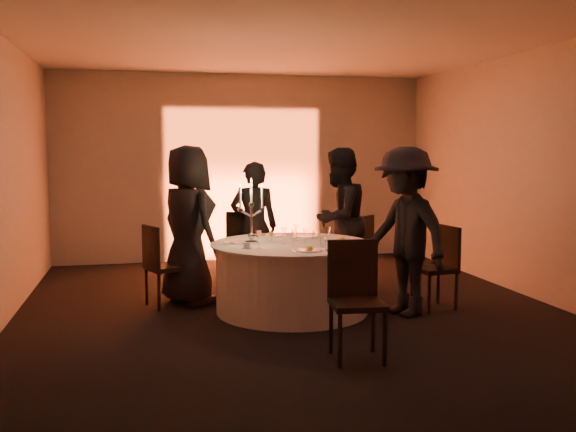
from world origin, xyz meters
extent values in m
plane|color=black|center=(0.00, 0.00, 0.00)|extent=(7.00, 7.00, 0.00)
plane|color=silver|center=(0.00, 0.00, 3.00)|extent=(7.00, 7.00, 0.00)
plane|color=#A7A29B|center=(0.00, 3.50, 1.50)|extent=(7.00, 0.00, 7.00)
plane|color=#A7A29B|center=(0.00, -3.50, 1.50)|extent=(7.00, 0.00, 7.00)
plane|color=#A7A29B|center=(3.00, 0.00, 1.50)|extent=(0.00, 7.00, 7.00)
cube|color=black|center=(0.00, 3.20, 0.05)|extent=(0.25, 0.12, 0.10)
cylinder|color=black|center=(0.00, 0.00, 0.01)|extent=(0.60, 0.60, 0.03)
cylinder|color=black|center=(0.00, 0.00, 0.38)|extent=(0.20, 0.20, 0.75)
cylinder|color=white|center=(0.00, 0.00, 0.38)|extent=(1.68, 1.68, 0.75)
cylinder|color=white|center=(0.00, 0.00, 0.76)|extent=(1.80, 1.80, 0.02)
cube|color=black|center=(-1.35, 0.55, 0.45)|extent=(0.54, 0.54, 0.05)
cube|color=black|center=(-1.52, 0.48, 0.71)|extent=(0.19, 0.40, 0.47)
cylinder|color=black|center=(-1.12, 0.46, 0.22)|extent=(0.04, 0.04, 0.44)
cylinder|color=black|center=(-1.25, 0.78, 0.22)|extent=(0.04, 0.04, 0.44)
cylinder|color=black|center=(-1.45, 0.32, 0.22)|extent=(0.04, 0.04, 0.44)
cylinder|color=black|center=(-1.58, 0.65, 0.22)|extent=(0.04, 0.04, 0.44)
cube|color=black|center=(-0.29, 1.70, 0.47)|extent=(0.50, 0.50, 0.05)
cube|color=black|center=(-0.32, 1.51, 0.74)|extent=(0.43, 0.11, 0.49)
cylinder|color=black|center=(-0.08, 1.85, 0.23)|extent=(0.04, 0.04, 0.46)
cylinder|color=black|center=(-0.44, 1.91, 0.23)|extent=(0.04, 0.04, 0.46)
cylinder|color=black|center=(-0.14, 1.49, 0.23)|extent=(0.04, 0.04, 0.46)
cylinder|color=black|center=(-0.50, 1.55, 0.23)|extent=(0.04, 0.04, 0.46)
cube|color=black|center=(1.15, 1.29, 0.44)|extent=(0.57, 0.57, 0.05)
cube|color=black|center=(1.27, 1.16, 0.69)|extent=(0.33, 0.30, 0.46)
cylinder|color=black|center=(1.17, 1.54, 0.22)|extent=(0.04, 0.04, 0.43)
cylinder|color=black|center=(0.91, 1.31, 0.22)|extent=(0.04, 0.04, 0.43)
cylinder|color=black|center=(1.40, 1.28, 0.22)|extent=(0.04, 0.04, 0.43)
cylinder|color=black|center=(1.14, 1.05, 0.22)|extent=(0.04, 0.04, 0.43)
cube|color=black|center=(1.60, -0.22, 0.45)|extent=(0.46, 0.46, 0.05)
cube|color=black|center=(1.79, -0.20, 0.70)|extent=(0.10, 0.41, 0.47)
cylinder|color=black|center=(1.41, -0.07, 0.22)|extent=(0.04, 0.04, 0.44)
cylinder|color=black|center=(1.45, -0.42, 0.22)|extent=(0.04, 0.04, 0.44)
cylinder|color=black|center=(1.75, -0.03, 0.22)|extent=(0.04, 0.04, 0.44)
cylinder|color=black|center=(1.80, -0.37, 0.22)|extent=(0.04, 0.04, 0.44)
cube|color=black|center=(0.17, -1.73, 0.49)|extent=(0.49, 0.49, 0.05)
cube|color=black|center=(0.19, -1.53, 0.76)|extent=(0.45, 0.08, 0.51)
cylinder|color=black|center=(-0.04, -1.90, 0.24)|extent=(0.04, 0.04, 0.48)
cylinder|color=black|center=(0.34, -1.94, 0.24)|extent=(0.04, 0.04, 0.48)
cylinder|color=black|center=(0.00, -1.52, 0.24)|extent=(0.04, 0.04, 0.48)
cylinder|color=black|center=(0.38, -1.56, 0.24)|extent=(0.04, 0.04, 0.48)
imported|color=black|center=(-1.09, 0.62, 0.92)|extent=(0.96, 1.08, 1.85)
imported|color=black|center=(-0.22, 1.18, 0.82)|extent=(0.66, 0.50, 1.65)
imported|color=black|center=(0.84, 0.95, 0.91)|extent=(1.12, 1.10, 1.82)
imported|color=black|center=(1.16, -0.41, 0.92)|extent=(1.03, 1.34, 1.83)
cylinder|color=white|center=(-0.54, 0.13, 0.78)|extent=(0.26, 0.26, 0.01)
cube|color=silver|center=(-0.71, 0.13, 0.78)|extent=(0.01, 0.17, 0.01)
cube|color=silver|center=(-0.37, 0.13, 0.78)|extent=(0.02, 0.17, 0.01)
cylinder|color=white|center=(-0.12, 0.61, 0.78)|extent=(0.28, 0.28, 0.01)
cube|color=silver|center=(-0.29, 0.61, 0.78)|extent=(0.02, 0.17, 0.01)
cube|color=silver|center=(0.05, 0.61, 0.78)|extent=(0.01, 0.17, 0.01)
sphere|color=yellow|center=(-0.12, 0.61, 0.82)|extent=(0.07, 0.07, 0.07)
cylinder|color=white|center=(0.29, 0.45, 0.78)|extent=(0.28, 0.28, 0.01)
cube|color=silver|center=(0.12, 0.45, 0.78)|extent=(0.02, 0.17, 0.01)
cube|color=silver|center=(0.46, 0.45, 0.78)|extent=(0.02, 0.17, 0.01)
cylinder|color=white|center=(0.57, -0.02, 0.78)|extent=(0.25, 0.25, 0.01)
cube|color=silver|center=(0.40, -0.02, 0.78)|extent=(0.02, 0.17, 0.01)
cube|color=silver|center=(0.74, -0.02, 0.78)|extent=(0.01, 0.17, 0.01)
sphere|color=yellow|center=(0.57, -0.02, 0.82)|extent=(0.07, 0.07, 0.07)
cylinder|color=white|center=(0.05, -0.59, 0.78)|extent=(0.25, 0.25, 0.01)
cube|color=silver|center=(-0.12, -0.59, 0.78)|extent=(0.02, 0.17, 0.01)
cube|color=silver|center=(0.22, -0.59, 0.78)|extent=(0.02, 0.17, 0.01)
sphere|color=yellow|center=(0.05, -0.59, 0.82)|extent=(0.07, 0.07, 0.07)
cylinder|color=white|center=(-0.55, -0.27, 0.77)|extent=(0.11, 0.11, 0.01)
cylinder|color=white|center=(-0.55, -0.27, 0.81)|extent=(0.07, 0.07, 0.06)
cylinder|color=silver|center=(-0.44, 0.09, 0.78)|extent=(0.14, 0.14, 0.02)
sphere|color=silver|center=(-0.44, 0.09, 0.85)|extent=(0.08, 0.08, 0.08)
cylinder|color=silver|center=(-0.44, 0.09, 0.99)|extent=(0.03, 0.03, 0.38)
cylinder|color=silver|center=(-0.44, 0.09, 1.20)|extent=(0.06, 0.06, 0.03)
cylinder|color=white|center=(-0.44, 0.09, 1.33)|extent=(0.02, 0.02, 0.24)
cone|color=orange|center=(-0.44, 0.09, 1.47)|extent=(0.02, 0.02, 0.04)
cylinder|color=silver|center=(-0.50, 0.09, 1.10)|extent=(0.14, 0.02, 0.09)
cylinder|color=silver|center=(-0.56, 0.09, 1.14)|extent=(0.06, 0.06, 0.03)
cylinder|color=white|center=(-0.56, 0.09, 1.27)|extent=(0.02, 0.02, 0.24)
cone|color=orange|center=(-0.56, 0.09, 1.42)|extent=(0.02, 0.02, 0.04)
cylinder|color=silver|center=(-0.38, 0.09, 1.10)|extent=(0.14, 0.02, 0.09)
cylinder|color=silver|center=(-0.32, 0.09, 1.14)|extent=(0.06, 0.06, 0.03)
cylinder|color=white|center=(-0.32, 0.09, 1.27)|extent=(0.02, 0.02, 0.24)
cone|color=orange|center=(-0.32, 0.09, 1.42)|extent=(0.02, 0.02, 0.04)
cylinder|color=white|center=(-0.43, -0.33, 0.77)|extent=(0.06, 0.06, 0.01)
cylinder|color=white|center=(-0.43, -0.33, 0.83)|extent=(0.01, 0.01, 0.10)
cone|color=white|center=(-0.43, -0.33, 0.92)|extent=(0.07, 0.07, 0.09)
cylinder|color=white|center=(0.08, -0.26, 0.77)|extent=(0.06, 0.06, 0.01)
cylinder|color=white|center=(0.08, -0.26, 0.83)|extent=(0.01, 0.01, 0.10)
cone|color=white|center=(0.08, -0.26, 0.92)|extent=(0.07, 0.07, 0.09)
cylinder|color=white|center=(-0.11, -0.08, 0.77)|extent=(0.06, 0.06, 0.01)
cylinder|color=white|center=(-0.11, -0.08, 0.83)|extent=(0.01, 0.01, 0.10)
cone|color=white|center=(-0.11, -0.08, 0.92)|extent=(0.07, 0.07, 0.09)
cylinder|color=white|center=(0.08, 0.15, 0.77)|extent=(0.06, 0.06, 0.01)
cylinder|color=white|center=(0.08, 0.15, 0.83)|extent=(0.01, 0.01, 0.10)
cone|color=white|center=(0.08, 0.15, 0.92)|extent=(0.07, 0.07, 0.09)
cylinder|color=white|center=(0.36, -0.19, 0.77)|extent=(0.06, 0.06, 0.01)
cylinder|color=white|center=(0.36, -0.19, 0.83)|extent=(0.01, 0.01, 0.10)
cone|color=white|center=(0.36, -0.19, 0.92)|extent=(0.07, 0.07, 0.09)
cylinder|color=white|center=(-0.04, -0.26, 0.77)|extent=(0.06, 0.06, 0.01)
cylinder|color=white|center=(-0.04, -0.26, 0.83)|extent=(0.01, 0.01, 0.10)
cone|color=white|center=(-0.04, -0.26, 0.92)|extent=(0.07, 0.07, 0.09)
cylinder|color=white|center=(0.11, 0.36, 0.82)|extent=(0.07, 0.07, 0.09)
cylinder|color=white|center=(-0.22, 0.21, 0.82)|extent=(0.07, 0.07, 0.09)
cylinder|color=white|center=(0.28, -0.28, 0.82)|extent=(0.07, 0.07, 0.09)
cylinder|color=white|center=(0.34, 0.27, 0.82)|extent=(0.07, 0.07, 0.09)
camera|label=1|loc=(-1.60, -6.83, 1.81)|focal=40.00mm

